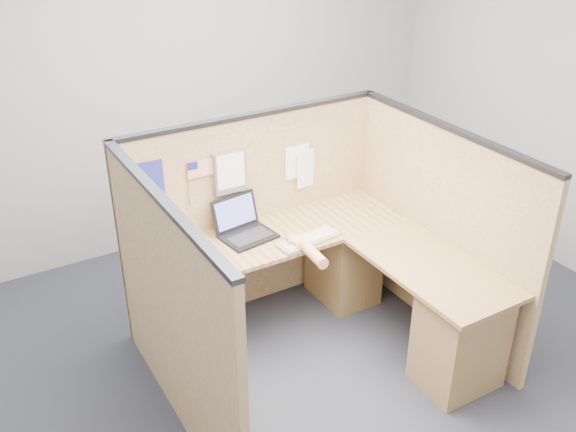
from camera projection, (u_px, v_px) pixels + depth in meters
floor at (326, 370)px, 4.35m from camera, size 5.00×5.00×0.00m
wall_back at (183, 86)px, 5.41m from camera, size 5.00×0.00×5.00m
cubicle_partitions at (294, 245)px, 4.31m from camera, size 2.06×1.83×1.53m
l_desk at (327, 294)px, 4.46m from camera, size 1.95×1.75×0.73m
laptop at (244, 226)px, 4.50m from camera, size 0.39×0.39×0.26m
keyboard at (309, 239)px, 4.43m from camera, size 0.48×0.21×0.03m
mouse at (295, 242)px, 4.37m from camera, size 0.13×0.10×0.05m
hand_forearm at (308, 250)px, 4.26m from camera, size 0.12×0.42×0.09m
blue_poster at (150, 179)px, 4.17m from camera, size 0.19×0.01×0.25m
american_flag at (198, 171)px, 4.31m from camera, size 0.19×0.01×0.33m
file_holder at (230, 172)px, 4.43m from camera, size 0.23×0.05×0.30m
paper_left at (297, 162)px, 4.73m from camera, size 0.20×0.01×0.25m
paper_right at (309, 168)px, 4.81m from camera, size 0.23×0.04×0.30m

